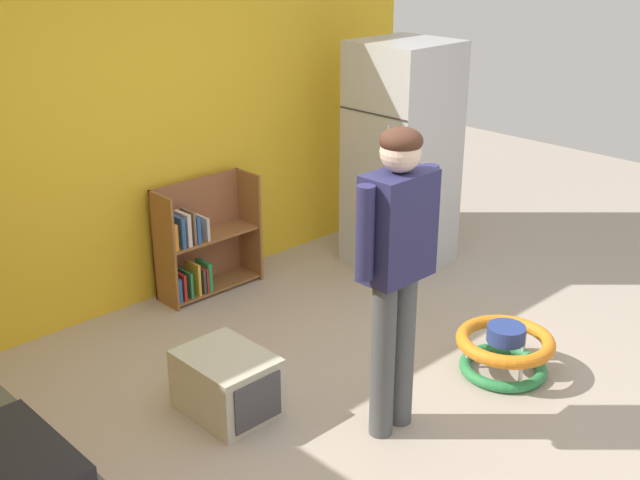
# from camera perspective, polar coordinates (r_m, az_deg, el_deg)

# --- Properties ---
(ground_plane) EXTENTS (12.00, 12.00, 0.00)m
(ground_plane) POSITION_cam_1_polar(r_m,az_deg,el_deg) (4.58, 4.76, -13.07)
(ground_plane) COLOR #AB9D8E
(ground_plane) RESTS_ON ground
(back_wall) EXTENTS (5.20, 0.06, 2.70)m
(back_wall) POSITION_cam_1_polar(r_m,az_deg,el_deg) (5.71, -12.78, 8.47)
(back_wall) COLOR gold
(back_wall) RESTS_ON ground
(refrigerator) EXTENTS (0.73, 0.68, 1.78)m
(refrigerator) POSITION_cam_1_polar(r_m,az_deg,el_deg) (6.36, 5.83, 5.98)
(refrigerator) COLOR #B7BABF
(refrigerator) RESTS_ON ground
(bookshelf) EXTENTS (0.80, 0.28, 0.85)m
(bookshelf) POSITION_cam_1_polar(r_m,az_deg,el_deg) (6.01, -8.55, -0.39)
(bookshelf) COLOR brown
(bookshelf) RESTS_ON ground
(standing_person) EXTENTS (0.57, 0.22, 1.70)m
(standing_person) POSITION_cam_1_polar(r_m,az_deg,el_deg) (4.09, 5.47, -1.16)
(standing_person) COLOR #4D5154
(standing_person) RESTS_ON ground
(baby_walker) EXTENTS (0.60, 0.60, 0.32)m
(baby_walker) POSITION_cam_1_polar(r_m,az_deg,el_deg) (5.10, 12.98, -7.61)
(baby_walker) COLOR #2C8949
(baby_walker) RESTS_ON ground
(pet_carrier) EXTENTS (0.42, 0.55, 0.36)m
(pet_carrier) POSITION_cam_1_polar(r_m,az_deg,el_deg) (4.63, -6.62, -10.08)
(pet_carrier) COLOR beige
(pet_carrier) RESTS_ON ground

